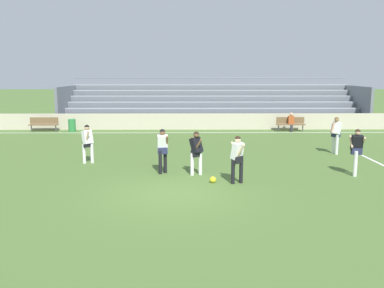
{
  "coord_description": "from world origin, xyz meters",
  "views": [
    {
      "loc": [
        0.44,
        -12.11,
        3.72
      ],
      "look_at": [
        0.58,
        3.29,
        0.98
      ],
      "focal_mm": 37.53,
      "sensor_mm": 36.0,
      "label": 1
    }
  ],
  "objects": [
    {
      "name": "trash_bin",
      "position": [
        -7.02,
        13.42,
        0.4
      ],
      "size": [
        0.46,
        0.46,
        0.79
      ],
      "primitive_type": "cylinder",
      "color": "#2D7F3D",
      "rests_on": "ground"
    },
    {
      "name": "player_dark_deep_cover",
      "position": [
        6.55,
        2.14,
        1.03
      ],
      "size": [
        0.5,
        0.55,
        1.72
      ],
      "color": "white",
      "rests_on": "ground"
    },
    {
      "name": "bleacher_stand",
      "position": [
        2.2,
        17.41,
        1.46
      ],
      "size": [
        21.51,
        5.18,
        3.34
      ],
      "color": "#9EA3AD",
      "rests_on": "ground"
    },
    {
      "name": "player_white_pressing_high",
      "position": [
        -0.52,
        2.5,
        1.0
      ],
      "size": [
        0.46,
        0.52,
        1.68
      ],
      "color": "black",
      "rests_on": "ground"
    },
    {
      "name": "sideline_wall",
      "position": [
        0.0,
        14.28,
        0.53
      ],
      "size": [
        48.0,
        0.16,
        1.06
      ],
      "primitive_type": "cube",
      "color": "beige",
      "rests_on": "ground"
    },
    {
      "name": "soccer_ball",
      "position": [
        1.27,
        1.18,
        0.11
      ],
      "size": [
        0.22,
        0.22,
        0.22
      ],
      "primitive_type": "sphere",
      "color": "yellow",
      "rests_on": "ground"
    },
    {
      "name": "player_white_challenging",
      "position": [
        -3.74,
        4.25,
        0.96
      ],
      "size": [
        0.49,
        0.65,
        1.62
      ],
      "color": "white",
      "rests_on": "ground"
    },
    {
      "name": "bench_centre_sideline",
      "position": [
        7.0,
        13.41,
        0.55
      ],
      "size": [
        1.8,
        0.4,
        0.9
      ],
      "color": "brown",
      "rests_on": "ground"
    },
    {
      "name": "player_dark_trailing_run",
      "position": [
        0.72,
        2.27,
        0.96
      ],
      "size": [
        0.55,
        0.71,
        1.62
      ],
      "color": "white",
      "rests_on": "ground"
    },
    {
      "name": "ground_plane",
      "position": [
        0.0,
        0.0,
        0.0
      ],
      "size": [
        160.0,
        160.0,
        0.0
      ],
      "primitive_type": "plane",
      "color": "#4C6B30"
    },
    {
      "name": "spectator_seated",
      "position": [
        7.0,
        13.3,
        0.7
      ],
      "size": [
        0.36,
        0.42,
        1.21
      ],
      "color": "#2D2D38",
      "rests_on": "ground"
    },
    {
      "name": "player_white_wide_right",
      "position": [
        2.09,
        1.11,
        0.97
      ],
      "size": [
        0.5,
        0.69,
        1.64
      ],
      "color": "black",
      "rests_on": "ground"
    },
    {
      "name": "field_line_sideline",
      "position": [
        0.0,
        12.83,
        0.0
      ],
      "size": [
        44.0,
        0.12,
        0.01
      ],
      "primitive_type": "cube",
      "color": "white",
      "rests_on": "ground"
    },
    {
      "name": "player_white_wide_left",
      "position": [
        7.24,
        6.11,
        1.03
      ],
      "size": [
        0.62,
        0.54,
        1.72
      ],
      "color": "white",
      "rests_on": "ground"
    },
    {
      "name": "bench_near_wall_gap",
      "position": [
        -8.82,
        13.41,
        0.55
      ],
      "size": [
        1.8,
        0.4,
        0.9
      ],
      "color": "brown",
      "rests_on": "ground"
    }
  ]
}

